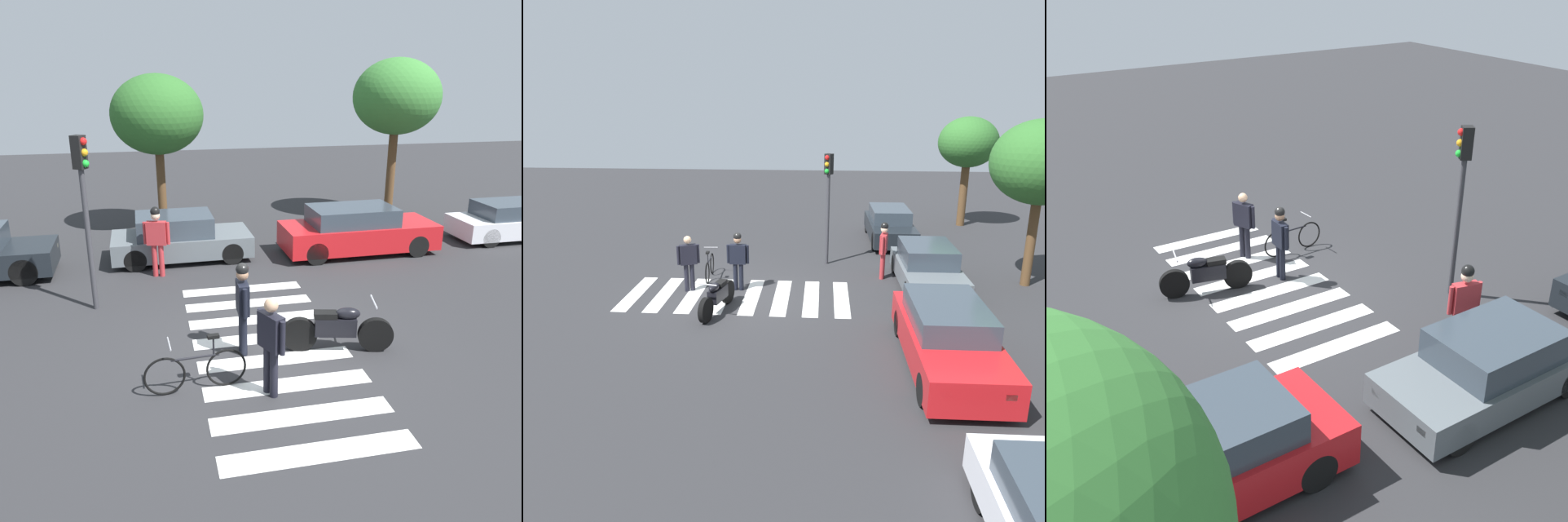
{
  "view_description": "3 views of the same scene",
  "coord_description": "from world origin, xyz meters",
  "views": [
    {
      "loc": [
        -2.16,
        -9.11,
        5.12
      ],
      "look_at": [
        0.18,
        1.71,
        1.24
      ],
      "focal_mm": 36.57,
      "sensor_mm": 36.0,
      "label": 1
    },
    {
      "loc": [
        14.59,
        2.53,
        5.68
      ],
      "look_at": [
        0.06,
        1.43,
        1.17
      ],
      "focal_mm": 35.75,
      "sensor_mm": 36.0,
      "label": 2
    },
    {
      "loc": [
        6.38,
        12.2,
        7.41
      ],
      "look_at": [
        -0.21,
        1.71,
        1.28
      ],
      "focal_mm": 44.84,
      "sensor_mm": 36.0,
      "label": 3
    }
  ],
  "objects": [
    {
      "name": "crosswalk_stripes",
      "position": [
        0.0,
        0.0,
        0.0
      ],
      "size": [
        2.97,
        6.75,
        0.01
      ],
      "color": "silver",
      "rests_on": "ground_plane"
    },
    {
      "name": "car_white_van",
      "position": [
        9.68,
        5.69,
        0.6
      ],
      "size": [
        4.46,
        1.73,
        1.24
      ],
      "color": "black",
      "rests_on": "ground_plane"
    },
    {
      "name": "police_motorcycle",
      "position": [
        1.26,
        -0.34,
        0.47
      ],
      "size": [
        2.14,
        0.77,
        1.06
      ],
      "color": "black",
      "rests_on": "ground_plane"
    },
    {
      "name": "traffic_light_pole",
      "position": [
        -3.5,
        2.71,
        2.66
      ],
      "size": [
        0.36,
        0.33,
        3.94
      ],
      "color": "#38383D",
      "rests_on": "ground_plane"
    },
    {
      "name": "street_tree_far",
      "position": [
        6.7,
        9.08,
        4.37
      ],
      "size": [
        3.1,
        3.1,
        5.72
      ],
      "color": "brown",
      "rests_on": "ground_plane"
    },
    {
      "name": "officer_by_motorcycle",
      "position": [
        -0.36,
        -1.54,
        1.02
      ],
      "size": [
        0.39,
        0.64,
        1.76
      ],
      "color": "black",
      "rests_on": "ground_plane"
    },
    {
      "name": "ground_plane",
      "position": [
        0.0,
        0.0,
        0.0
      ],
      "size": [
        60.0,
        60.0,
        0.0
      ],
      "primitive_type": "plane",
      "color": "#2B2B2D"
    },
    {
      "name": "car_grey_coupe",
      "position": [
        -1.35,
        5.87,
        0.64
      ],
      "size": [
        4.01,
        1.83,
        1.34
      ],
      "color": "black",
      "rests_on": "ground_plane"
    },
    {
      "name": "car_red_convertible",
      "position": [
        3.92,
        5.34,
        0.69
      ],
      "size": [
        4.65,
        1.84,
        1.43
      ],
      "color": "black",
      "rests_on": "ground_plane"
    },
    {
      "name": "street_tree_mid",
      "position": [
        -1.69,
        9.08,
        3.88
      ],
      "size": [
        3.02,
        3.02,
        5.19
      ],
      "color": "brown",
      "rests_on": "ground_plane"
    },
    {
      "name": "officer_on_foot",
      "position": [
        -0.55,
        -0.04,
        1.08
      ],
      "size": [
        0.24,
        0.69,
        1.85
      ],
      "color": "black",
      "rests_on": "ground_plane"
    },
    {
      "name": "pedestrian_bystander",
      "position": [
        -2.02,
        4.55,
        1.13
      ],
      "size": [
        0.69,
        0.32,
        1.91
      ],
      "color": "#B22D33",
      "rests_on": "ground_plane"
    },
    {
      "name": "leaning_bicycle",
      "position": [
        -1.57,
        -1.17,
        0.39
      ],
      "size": [
        1.76,
        0.46,
        1.01
      ],
      "color": "black",
      "rests_on": "ground_plane"
    }
  ]
}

